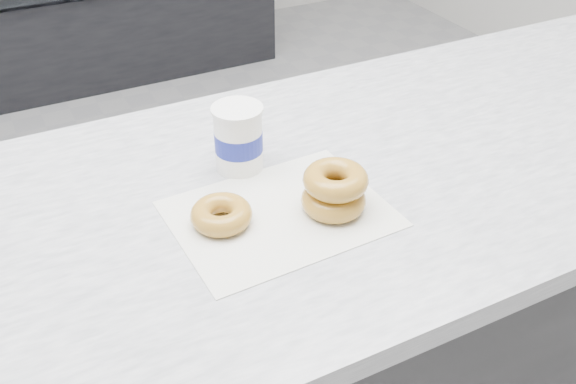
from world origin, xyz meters
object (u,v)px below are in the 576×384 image
(donut_single, at_px, (221,214))
(donut_stack, at_px, (335,190))
(coffee_cup, at_px, (238,138))
(counter, at_px, (250,373))

(donut_single, distance_m, donut_stack, 0.18)
(donut_stack, height_order, coffee_cup, coffee_cup)
(donut_single, distance_m, coffee_cup, 0.17)
(donut_stack, bearing_deg, counter, 142.07)
(donut_single, height_order, coffee_cup, coffee_cup)
(donut_single, bearing_deg, counter, 41.75)
(counter, bearing_deg, donut_single, -138.25)
(donut_single, relative_size, donut_stack, 0.77)
(donut_stack, distance_m, coffee_cup, 0.21)
(counter, bearing_deg, donut_stack, -37.93)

